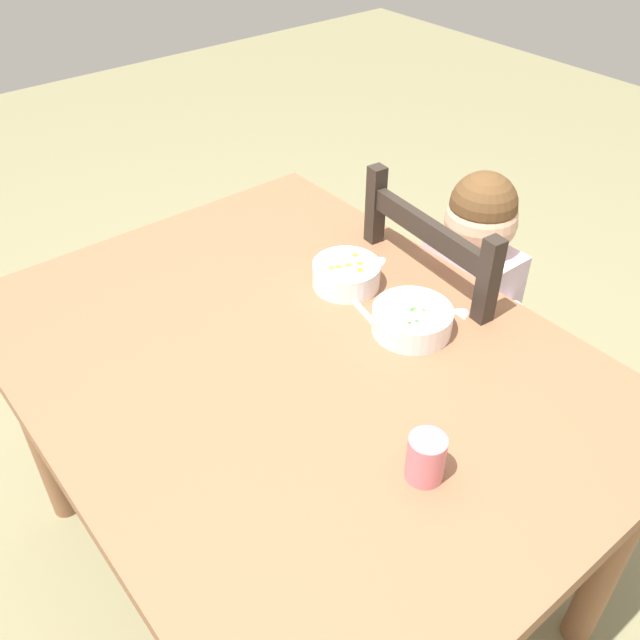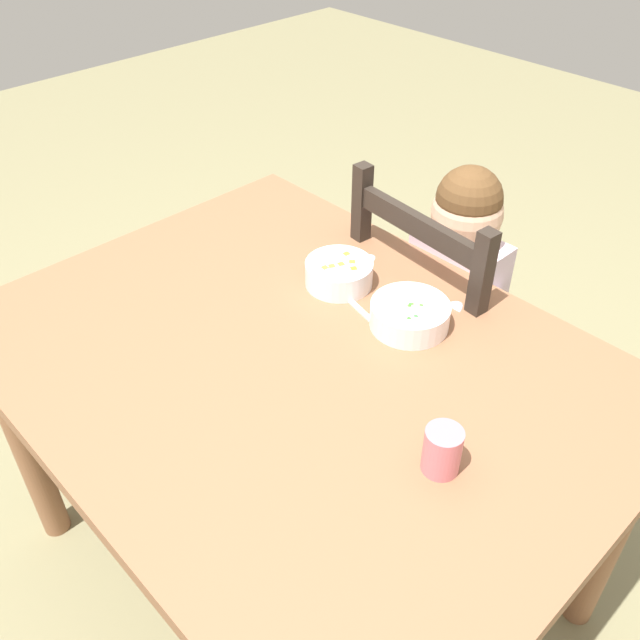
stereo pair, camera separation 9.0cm
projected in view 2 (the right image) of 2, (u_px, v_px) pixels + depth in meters
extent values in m
plane|color=#7B7552|center=(303.00, 566.00, 1.83)|extent=(8.00, 8.00, 0.00)
cube|color=brown|center=(297.00, 364.00, 1.37)|extent=(1.29, 0.98, 0.04)
cylinder|color=brown|center=(24.00, 442.00, 1.70)|extent=(0.07, 0.07, 0.71)
cylinder|color=brown|center=(276.00, 304.00, 2.15)|extent=(0.07, 0.07, 0.71)
cylinder|color=brown|center=(613.00, 529.00, 1.51)|extent=(0.07, 0.07, 0.71)
cube|color=#2B231C|center=(454.00, 340.00, 1.88)|extent=(0.46, 0.46, 0.02)
cube|color=#2B231C|center=(538.00, 406.00, 1.99)|extent=(0.04, 0.04, 0.43)
cube|color=#2B231C|center=(443.00, 340.00, 2.23)|extent=(0.04, 0.04, 0.43)
cube|color=#2B231C|center=(447.00, 470.00, 1.81)|extent=(0.04, 0.04, 0.43)
cube|color=#2B231C|center=(354.00, 390.00, 2.04)|extent=(0.04, 0.04, 0.43)
cube|color=#2B231C|center=(472.00, 329.00, 1.51)|extent=(0.04, 0.04, 0.49)
cube|color=#2B231C|center=(360.00, 255.00, 1.74)|extent=(0.04, 0.04, 0.49)
cube|color=#2B231C|center=(418.00, 226.00, 1.52)|extent=(0.36, 0.06, 0.05)
cube|color=#2B231C|center=(413.00, 280.00, 1.61)|extent=(0.36, 0.06, 0.05)
cube|color=silver|center=(455.00, 294.00, 1.76)|extent=(0.22, 0.14, 0.32)
sphere|color=#D9AA8A|center=(467.00, 213.00, 1.61)|extent=(0.17, 0.17, 0.17)
sphere|color=brown|center=(469.00, 199.00, 1.59)|extent=(0.16, 0.16, 0.16)
cylinder|color=#3F4C72|center=(397.00, 411.00, 1.96)|extent=(0.07, 0.07, 0.45)
cylinder|color=#3F4C72|center=(427.00, 432.00, 1.90)|extent=(0.07, 0.07, 0.45)
cylinder|color=silver|center=(393.00, 263.00, 1.73)|extent=(0.06, 0.24, 0.13)
cylinder|color=silver|center=(477.00, 308.00, 1.58)|extent=(0.06, 0.24, 0.13)
cylinder|color=white|center=(410.00, 315.00, 1.42)|extent=(0.17, 0.17, 0.05)
cylinder|color=white|center=(409.00, 324.00, 1.44)|extent=(0.07, 0.07, 0.01)
cylinder|color=#418D2F|center=(410.00, 312.00, 1.42)|extent=(0.14, 0.14, 0.03)
sphere|color=green|center=(416.00, 317.00, 1.38)|extent=(0.01, 0.01, 0.01)
sphere|color=green|center=(410.00, 305.00, 1.41)|extent=(0.01, 0.01, 0.01)
sphere|color=#3D8123|center=(409.00, 307.00, 1.41)|extent=(0.01, 0.01, 0.01)
sphere|color=#4B8A2F|center=(412.00, 305.00, 1.41)|extent=(0.01, 0.01, 0.01)
sphere|color=green|center=(409.00, 320.00, 1.37)|extent=(0.01, 0.01, 0.01)
sphere|color=#4E8C37|center=(421.00, 307.00, 1.41)|extent=(0.01, 0.01, 0.01)
cylinder|color=white|center=(339.00, 273.00, 1.54)|extent=(0.15, 0.15, 0.06)
cylinder|color=white|center=(339.00, 283.00, 1.56)|extent=(0.07, 0.07, 0.01)
cylinder|color=orange|center=(339.00, 270.00, 1.54)|extent=(0.13, 0.13, 0.03)
cube|color=orange|center=(346.00, 255.00, 1.55)|extent=(0.02, 0.02, 0.01)
cube|color=orange|center=(332.00, 267.00, 1.52)|extent=(0.02, 0.02, 0.01)
cube|color=orange|center=(354.00, 270.00, 1.51)|extent=(0.02, 0.02, 0.01)
cube|color=orange|center=(341.00, 266.00, 1.52)|extent=(0.02, 0.02, 0.01)
cube|color=orange|center=(325.00, 269.00, 1.51)|extent=(0.02, 0.02, 0.01)
cube|color=orange|center=(352.00, 263.00, 1.53)|extent=(0.02, 0.02, 0.01)
cube|color=silver|center=(362.00, 312.00, 1.47)|extent=(0.10, 0.03, 0.00)
ellipsoid|color=silver|center=(345.00, 295.00, 1.52)|extent=(0.05, 0.04, 0.01)
cylinder|color=#D16E7A|center=(442.00, 450.00, 1.12)|extent=(0.06, 0.06, 0.09)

